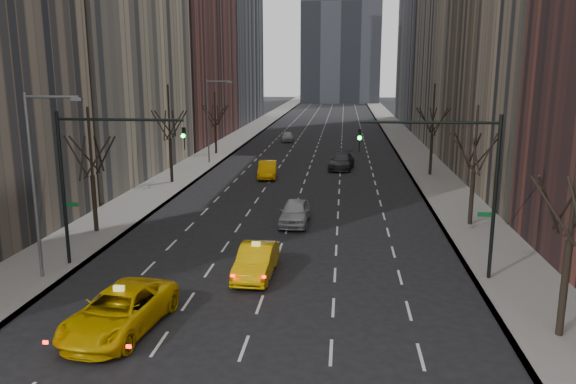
# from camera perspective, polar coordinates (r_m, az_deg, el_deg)

# --- Properties ---
(sidewalk_left) EXTENTS (4.50, 320.00, 0.15)m
(sidewalk_left) POSITION_cam_1_polar(r_m,az_deg,el_deg) (87.00, -4.82, 5.63)
(sidewalk_left) COLOR slate
(sidewalk_left) RESTS_ON ground
(sidewalk_right) EXTENTS (4.50, 320.00, 0.15)m
(sidewalk_right) POSITION_cam_1_polar(r_m,az_deg,el_deg) (86.00, 11.52, 5.35)
(sidewalk_right) COLOR slate
(sidewalk_right) RESTS_ON ground
(tree_lw_b) EXTENTS (3.36, 3.50, 7.82)m
(tree_lw_b) POSITION_cam_1_polar(r_m,az_deg,el_deg) (37.01, -19.25, 1.59)
(tree_lw_b) COLOR black
(tree_lw_b) RESTS_ON ground
(tree_lw_c) EXTENTS (3.36, 3.50, 8.74)m
(tree_lw_c) POSITION_cam_1_polar(r_m,az_deg,el_deg) (51.73, -11.88, 5.26)
(tree_lw_c) COLOR black
(tree_lw_c) RESTS_ON ground
(tree_lw_d) EXTENTS (3.36, 3.50, 7.36)m
(tree_lw_d) POSITION_cam_1_polar(r_m,az_deg,el_deg) (69.06, -7.39, 6.74)
(tree_lw_d) COLOR black
(tree_lw_d) RESTS_ON ground
(tree_rw_a) EXTENTS (3.36, 3.50, 8.28)m
(tree_rw_a) POSITION_cam_1_polar(r_m,az_deg,el_deg) (23.46, 26.66, -4.60)
(tree_rw_a) COLOR black
(tree_rw_a) RESTS_ON ground
(tree_rw_b) EXTENTS (3.36, 3.50, 7.82)m
(tree_rw_b) POSITION_cam_1_polar(r_m,az_deg,el_deg) (38.46, 18.32, 2.04)
(tree_rw_b) COLOR black
(tree_rw_b) RESTS_ON ground
(tree_rw_c) EXTENTS (3.36, 3.50, 8.74)m
(tree_rw_c) POSITION_cam_1_polar(r_m,az_deg,el_deg) (55.94, 14.43, 5.65)
(tree_rw_c) COLOR black
(tree_rw_c) RESTS_ON ground
(traffic_mast_left) EXTENTS (6.69, 0.39, 8.00)m
(traffic_mast_left) POSITION_cam_1_polar(r_m,az_deg,el_deg) (30.15, -19.23, 2.69)
(traffic_mast_left) COLOR black
(traffic_mast_left) RESTS_ON ground
(traffic_mast_right) EXTENTS (6.69, 0.39, 8.00)m
(traffic_mast_right) POSITION_cam_1_polar(r_m,az_deg,el_deg) (27.92, 17.11, 2.11)
(traffic_mast_right) COLOR black
(traffic_mast_right) RESTS_ON ground
(streetlight_near) EXTENTS (2.83, 0.22, 9.00)m
(streetlight_near) POSITION_cam_1_polar(r_m,az_deg,el_deg) (29.17, -23.97, 2.27)
(streetlight_near) COLOR slate
(streetlight_near) RESTS_ON ground
(streetlight_far) EXTENTS (2.83, 0.22, 9.00)m
(streetlight_far) POSITION_cam_1_polar(r_m,az_deg,el_deg) (61.83, -7.84, 8.00)
(streetlight_far) COLOR slate
(streetlight_far) RESTS_ON ground
(taxi_suv) EXTENTS (3.54, 6.32, 1.67)m
(taxi_suv) POSITION_cam_1_polar(r_m,az_deg,el_deg) (23.65, -16.74, -11.49)
(taxi_suv) COLOR #E8B704
(taxi_suv) RESTS_ON ground
(taxi_sedan) EXTENTS (1.82, 4.84, 1.58)m
(taxi_sedan) POSITION_cam_1_polar(r_m,az_deg,el_deg) (28.38, -3.25, -7.01)
(taxi_sedan) COLOR #F4B605
(taxi_sedan) RESTS_ON ground
(silver_sedan_ahead) EXTENTS (1.97, 4.74, 1.61)m
(silver_sedan_ahead) POSITION_cam_1_polar(r_m,az_deg,el_deg) (37.73, 0.71, -2.05)
(silver_sedan_ahead) COLOR #A9ACB1
(silver_sedan_ahead) RESTS_ON ground
(far_taxi) EXTENTS (2.08, 4.92, 1.58)m
(far_taxi) POSITION_cam_1_polar(r_m,az_deg,el_deg) (53.90, -2.09, 2.30)
(far_taxi) COLOR #FFA905
(far_taxi) RESTS_ON ground
(far_suv_grey) EXTENTS (2.94, 5.80, 1.61)m
(far_suv_grey) POSITION_cam_1_polar(r_m,az_deg,el_deg) (58.91, 5.46, 3.13)
(far_suv_grey) COLOR #333338
(far_suv_grey) RESTS_ON ground
(far_car_white) EXTENTS (1.82, 4.18, 1.40)m
(far_car_white) POSITION_cam_1_polar(r_m,az_deg,el_deg) (81.22, -0.03, 5.64)
(far_car_white) COLOR #BBBBBB
(far_car_white) RESTS_ON ground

